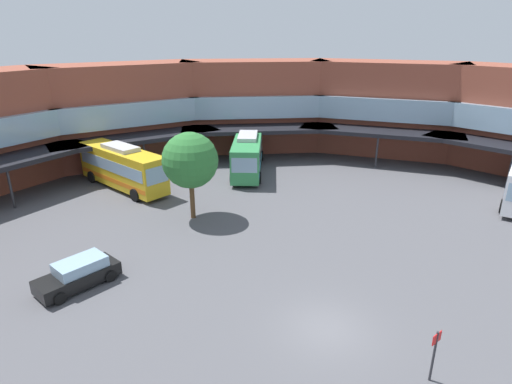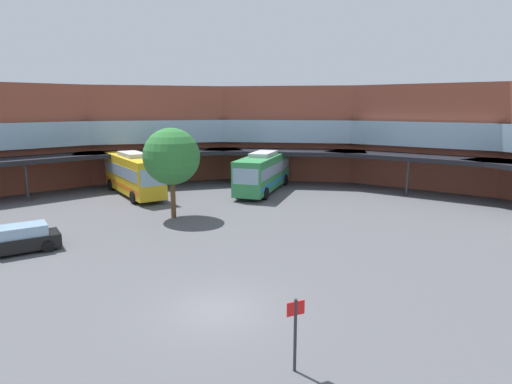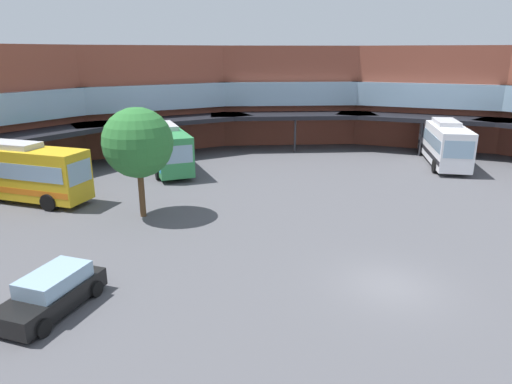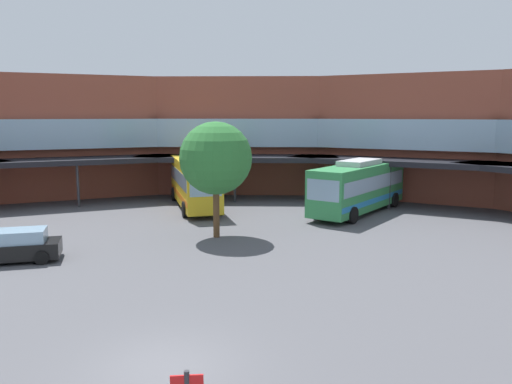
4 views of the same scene
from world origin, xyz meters
TOP-DOWN VIEW (x-y plane):
  - ground_plane at (0.00, 0.00)m, footprint 117.41×117.41m
  - station_building at (0.00, 18.64)m, footprint 73.70×45.35m
  - bus_2 at (3.86, 24.38)m, footprint 6.26×10.94m
  - bus_3 at (-8.14, 23.31)m, footprint 7.18×10.16m
  - parked_car at (-11.31, 7.75)m, footprint 4.72×3.72m
  - plaza_tree at (-3.54, 14.89)m, footprint 4.10×4.10m
  - stop_sign_post at (2.48, -4.24)m, footprint 0.58×0.25m

SIDE VIEW (x-z plane):
  - ground_plane at x=0.00m, z-range 0.00..0.00m
  - parked_car at x=-11.31m, z-range -0.03..1.50m
  - stop_sign_post at x=2.48m, z-range 0.28..2.68m
  - bus_2 at x=3.86m, z-range 0.02..3.80m
  - bus_3 at x=-8.14m, z-range 0.02..3.96m
  - plaza_tree at x=-3.54m, z-range 1.22..7.79m
  - station_building at x=0.00m, z-range 0.02..10.15m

